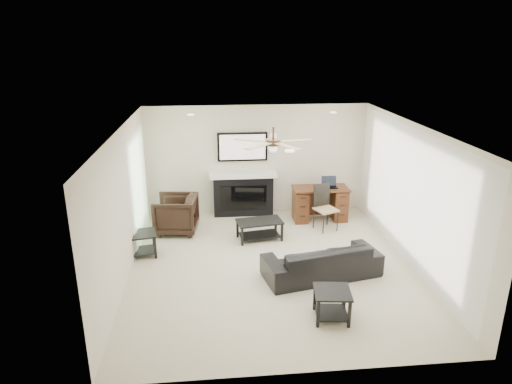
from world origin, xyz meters
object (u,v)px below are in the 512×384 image
Objects in this scene: sofa at (322,260)px; desk at (320,204)px; fireplace_unit at (243,175)px; armchair at (176,214)px; coffee_table at (259,230)px.

desk is at bearing -114.55° from sofa.
desk is (1.68, -0.47, -0.57)m from fireplace_unit.
armchair is at bearing -51.75° from sofa.
armchair reaches higher than desk.
armchair is 0.45× the size of fireplace_unit.
sofa is 1.63× the size of desk.
fireplace_unit is (-0.23, 1.38, 0.75)m from coffee_table.
armchair is at bearing -173.48° from desk.
desk is at bearing 102.97° from armchair.
armchair is at bearing 152.62° from coffee_table.
coffee_table is (1.70, -0.55, -0.19)m from armchair.
desk is (0.55, 2.51, 0.09)m from sofa.
sofa is 3.26m from fireplace_unit.
coffee_table is at bearing -80.70° from fireplace_unit.
fireplace_unit is at bearing 125.92° from armchair.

